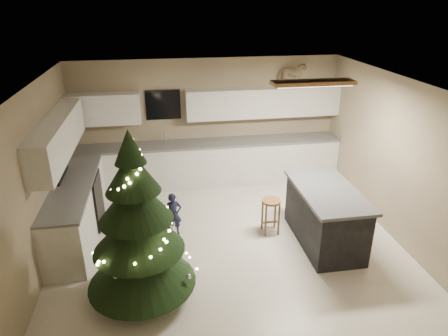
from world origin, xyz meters
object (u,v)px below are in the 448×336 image
(bar_stool, at_px, (271,208))
(christmas_tree, at_px, (138,234))
(island, at_px, (325,216))
(rocking_horse, at_px, (292,74))
(toddler, at_px, (174,215))

(bar_stool, relative_size, christmas_tree, 0.26)
(island, distance_m, bar_stool, 0.88)
(island, relative_size, rocking_horse, 2.80)
(rocking_horse, bearing_deg, toddler, 140.89)
(island, xyz_separation_m, bar_stool, (-0.78, 0.41, -0.02))
(toddler, height_order, rocking_horse, rocking_horse)
(rocking_horse, bearing_deg, christmas_tree, 151.23)
(island, bearing_deg, christmas_tree, -164.05)
(island, distance_m, toddler, 2.48)
(christmas_tree, relative_size, toddler, 3.13)
(island, xyz_separation_m, christmas_tree, (-2.89, -0.83, 0.49))
(bar_stool, xyz_separation_m, christmas_tree, (-2.11, -1.24, 0.51))
(toddler, xyz_separation_m, rocking_horse, (2.58, 2.01, 1.88))
(island, bearing_deg, rocking_horse, 86.15)
(bar_stool, height_order, rocking_horse, rocking_horse)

